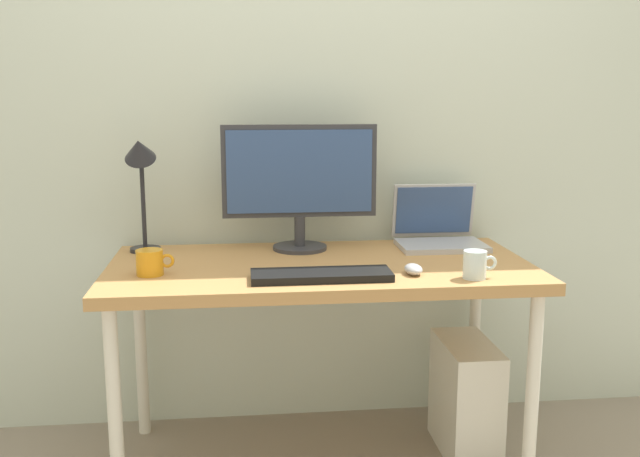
% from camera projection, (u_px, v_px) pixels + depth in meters
% --- Properties ---
extents(back_wall, '(4.40, 0.04, 2.60)m').
position_uv_depth(back_wall, '(308.00, 95.00, 2.74)').
color(back_wall, silver).
rests_on(back_wall, ground_plane).
extents(desk, '(1.44, 0.70, 0.73)m').
position_uv_depth(desk, '(320.00, 281.00, 2.46)').
color(desk, '#B7844C').
rests_on(desk, ground_plane).
extents(monitor, '(0.56, 0.20, 0.46)m').
position_uv_depth(monitor, '(300.00, 179.00, 2.61)').
color(monitor, '#333338').
rests_on(monitor, desk).
extents(laptop, '(0.32, 0.26, 0.23)m').
position_uv_depth(laptop, '(438.00, 230.00, 2.72)').
color(laptop, '#B2B2B7').
rests_on(laptop, desk).
extents(desk_lamp, '(0.11, 0.16, 0.44)m').
position_uv_depth(desk_lamp, '(140.00, 168.00, 2.54)').
color(desk_lamp, '#232328').
rests_on(desk_lamp, desk).
extents(keyboard, '(0.44, 0.14, 0.02)m').
position_uv_depth(keyboard, '(321.00, 275.00, 2.24)').
color(keyboard, black).
rests_on(keyboard, desk).
extents(mouse, '(0.06, 0.09, 0.03)m').
position_uv_depth(mouse, '(413.00, 269.00, 2.29)').
color(mouse, '#B2B2B7').
rests_on(mouse, desk).
extents(coffee_mug, '(0.12, 0.09, 0.08)m').
position_uv_depth(coffee_mug, '(150.00, 262.00, 2.28)').
color(coffee_mug, orange).
rests_on(coffee_mug, desk).
extents(glass_cup, '(0.11, 0.07, 0.09)m').
position_uv_depth(glass_cup, '(475.00, 265.00, 2.24)').
color(glass_cup, silver).
rests_on(glass_cup, desk).
extents(computer_tower, '(0.18, 0.36, 0.42)m').
position_uv_depth(computer_tower, '(466.00, 398.00, 2.62)').
color(computer_tower, silver).
rests_on(computer_tower, ground_plane).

